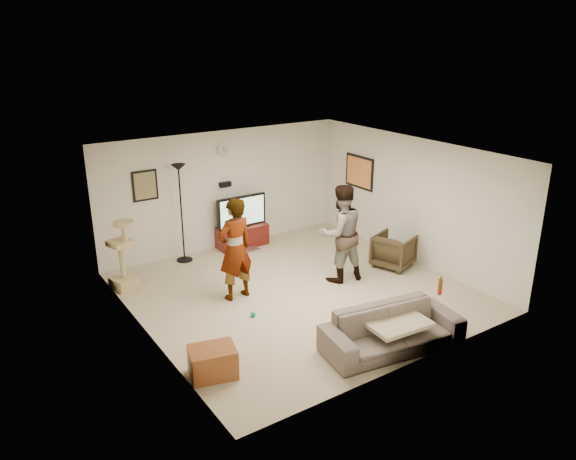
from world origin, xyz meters
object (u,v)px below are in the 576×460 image
sofa (392,330)px  side_table (213,362)px  tv_stand (242,236)px  person_left (235,249)px  beer_bottle (440,287)px  cat_tree (122,255)px  armchair (394,251)px  floor_lamp (182,214)px  tv (242,211)px  person_right (341,233)px

sofa → side_table: (-2.48, 0.83, -0.10)m
tv_stand → person_left: size_ratio=0.61×
person_left → beer_bottle: (2.06, -2.71, -0.17)m
beer_bottle → cat_tree: bearing=130.6°
cat_tree → person_left: person_left is taller
armchair → floor_lamp: bearing=32.8°
tv → cat_tree: size_ratio=0.88×
cat_tree → sofa: bearing=-57.9°
person_right → sofa: bearing=77.8°
person_left → beer_bottle: person_left is taller
person_left → sofa: 2.98m
armchair → tv_stand: bearing=17.1°
person_left → beer_bottle: bearing=121.2°
tv_stand → beer_bottle: size_ratio=4.39×
beer_bottle → armchair: size_ratio=0.35×
floor_lamp → sofa: size_ratio=0.96×
cat_tree → armchair: cat_tree is taller
armchair → cat_tree: bearing=47.8°
person_left → armchair: (3.24, -0.52, -0.58)m
person_right → beer_bottle: (0.10, -2.30, -0.19)m
cat_tree → person_left: (1.51, -1.46, 0.27)m
side_table → tv_stand: bearing=56.1°
tv → beer_bottle: size_ratio=4.51×
tv_stand → beer_bottle: beer_bottle is taller
floor_lamp → cat_tree: bearing=-157.6°
sofa → floor_lamp: bearing=113.2°
beer_bottle → side_table: 3.58m
tv → cat_tree: bearing=-167.2°
sofa → cat_tree: bearing=131.2°
floor_lamp → person_left: (0.09, -2.05, -0.09)m
cat_tree → person_right: bearing=-28.3°
cat_tree → beer_bottle: cat_tree is taller
person_left → armchair: size_ratio=2.51×
side_table → person_left: bearing=53.6°
tv_stand → person_right: person_right is taller
tv_stand → side_table: (-2.67, -3.98, -0.02)m
beer_bottle → armchair: bearing=61.7°
person_right → sofa: person_right is taller
floor_lamp → side_table: (-1.29, -3.92, -0.79)m
cat_tree → armchair: (4.75, -1.98, -0.31)m
cat_tree → person_left: 2.12m
sofa → tv: bearing=96.9°
tv → person_left: 2.46m
floor_lamp → beer_bottle: size_ratio=7.97×
tv_stand → cat_tree: (-2.80, -0.64, 0.41)m
floor_lamp → beer_bottle: bearing=-65.7°
tv_stand → side_table: bearing=-123.9°
tv → cat_tree: (-2.80, -0.64, -0.15)m
armchair → beer_bottle: bearing=132.0°
tv_stand → person_left: 2.55m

